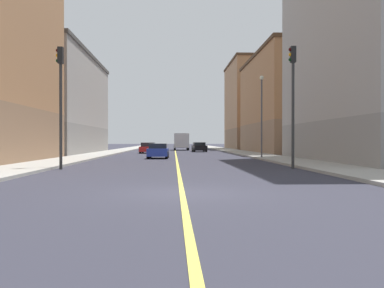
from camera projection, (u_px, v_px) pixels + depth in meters
name	position (u px, v px, depth m)	size (l,w,h in m)	color
ground_plane	(182.00, 193.00, 12.93)	(400.00, 400.00, 0.00)	#2E2E3A
sidewalk_left	(234.00, 151.00, 62.25)	(3.36, 168.00, 0.15)	#9E9B93
sidewalk_right	(116.00, 151.00, 61.52)	(3.36, 168.00, 0.15)	#9E9B93
lane_center_stripe	(175.00, 152.00, 61.89)	(0.16, 154.00, 0.01)	#E5D14C
building_left_mid	(295.00, 104.00, 56.10)	(11.15, 22.92, 12.75)	#8F6B4F
building_left_far	(259.00, 106.00, 79.67)	(11.15, 17.95, 16.04)	#8F6B4F
building_right_midblock	(48.00, 104.00, 52.38)	(11.15, 25.35, 12.03)	gray
traffic_light_left_near	(293.00, 91.00, 24.02)	(0.40, 0.32, 6.84)	#2D2D2D
traffic_light_right_near	(60.00, 91.00, 23.47)	(0.40, 0.32, 6.68)	#2D2D2D
street_lamp_left_near	(262.00, 108.00, 37.47)	(0.36, 0.36, 7.10)	#4C4C51
car_black	(199.00, 147.00, 60.97)	(2.03, 4.54, 1.35)	black
car_blue	(158.00, 151.00, 38.20)	(1.88, 3.95, 1.32)	#23389E
car_red	(148.00, 148.00, 54.27)	(2.00, 4.64, 1.34)	red
box_truck	(181.00, 141.00, 71.62)	(2.49, 6.61, 2.76)	navy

